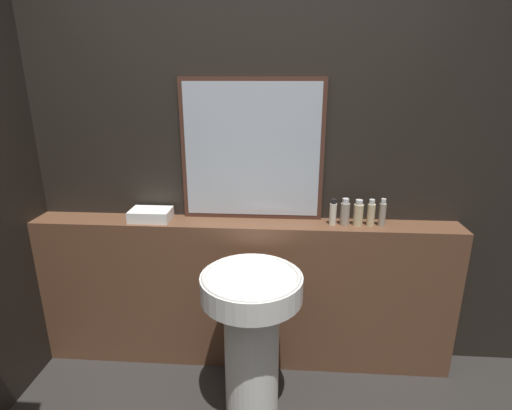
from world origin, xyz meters
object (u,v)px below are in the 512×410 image
at_px(pedestal_sink, 252,329).
at_px(mirror, 252,151).
at_px(shampoo_bottle, 333,213).
at_px(lotion_bottle, 358,214).
at_px(body_wash_bottle, 371,214).
at_px(towel_stack, 151,215).
at_px(conditioner_bottle, 345,213).
at_px(hand_soap_bottle, 382,213).

bearing_deg(pedestal_sink, mirror, 94.06).
height_order(shampoo_bottle, lotion_bottle, shampoo_bottle).
bearing_deg(shampoo_bottle, mirror, 169.55).
height_order(mirror, shampoo_bottle, mirror).
xyz_separation_m(lotion_bottle, body_wash_bottle, (0.07, 0.00, 0.00)).
height_order(mirror, lotion_bottle, mirror).
bearing_deg(mirror, towel_stack, -171.72).
bearing_deg(shampoo_bottle, pedestal_sink, -135.57).
relative_size(conditioner_bottle, body_wash_bottle, 1.02).
distance_m(shampoo_bottle, body_wash_bottle, 0.22).
xyz_separation_m(conditioner_bottle, hand_soap_bottle, (0.21, 0.00, 0.00)).
bearing_deg(pedestal_sink, hand_soap_bottle, 30.90).
xyz_separation_m(shampoo_bottle, lotion_bottle, (0.14, 0.00, -0.00)).
relative_size(pedestal_sink, conditioner_bottle, 5.27).
relative_size(pedestal_sink, shampoo_bottle, 5.44).
xyz_separation_m(mirror, hand_soap_bottle, (0.76, -0.09, -0.34)).
bearing_deg(shampoo_bottle, towel_stack, 180.00).
distance_m(pedestal_sink, lotion_bottle, 0.88).
xyz_separation_m(pedestal_sink, mirror, (-0.04, 0.52, 0.85)).
bearing_deg(lotion_bottle, conditioner_bottle, 180.00).
height_order(mirror, towel_stack, mirror).
xyz_separation_m(towel_stack, lotion_bottle, (1.23, 0.00, 0.04)).
distance_m(towel_stack, lotion_bottle, 1.23).
height_order(pedestal_sink, body_wash_bottle, body_wash_bottle).
relative_size(mirror, shampoo_bottle, 5.39).
distance_m(conditioner_bottle, hand_soap_bottle, 0.21).
relative_size(mirror, conditioner_bottle, 5.22).
height_order(pedestal_sink, shampoo_bottle, shampoo_bottle).
relative_size(pedestal_sink, towel_stack, 3.51).
relative_size(conditioner_bottle, hand_soap_bottle, 0.98).
height_order(conditioner_bottle, hand_soap_bottle, hand_soap_bottle).
distance_m(pedestal_sink, conditioner_bottle, 0.84).
distance_m(conditioner_bottle, lotion_bottle, 0.08).
height_order(pedestal_sink, lotion_bottle, lotion_bottle).
relative_size(pedestal_sink, lotion_bottle, 5.50).
bearing_deg(conditioner_bottle, lotion_bottle, 0.00).
bearing_deg(body_wash_bottle, pedestal_sink, -146.71).
xyz_separation_m(pedestal_sink, lotion_bottle, (0.58, 0.43, 0.50)).
height_order(mirror, conditioner_bottle, mirror).
height_order(lotion_bottle, hand_soap_bottle, hand_soap_bottle).
bearing_deg(body_wash_bottle, towel_stack, 180.00).
bearing_deg(body_wash_bottle, mirror, 172.78).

